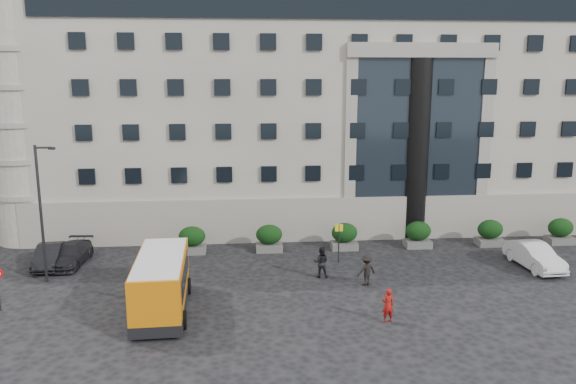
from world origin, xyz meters
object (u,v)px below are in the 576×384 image
hedge_f (560,231)px  minibus (161,281)px  hedge_d (418,234)px  bus_stop_sign (339,236)px  parked_car_b (50,256)px  pedestrian_c (366,270)px  pedestrian_a (388,305)px  street_lamp (42,209)px  parked_car_d (106,216)px  parked_car_c (71,254)px  white_taxi (534,256)px  hedge_b (269,238)px  hedge_c (344,236)px  pedestrian_b (321,262)px  red_truck (102,200)px  hedge_a (192,240)px  hedge_e (490,233)px

hedge_f → minibus: 28.43m
hedge_d → bus_stop_sign: bus_stop_sign is taller
parked_car_b → pedestrian_c: bearing=-20.2°
pedestrian_a → bus_stop_sign: bearing=-94.5°
street_lamp → parked_car_d: size_ratio=1.66×
street_lamp → parked_car_c: (0.44, 3.08, -3.71)m
white_taxi → pedestrian_c: bearing=-173.6°
hedge_b → hedge_c: 5.20m
parked_car_d → pedestrian_b: size_ratio=2.58×
hedge_d → parked_car_c: bearing=-175.7°
red_truck → parked_car_c: red_truck is taller
street_lamp → pedestrian_b: (15.94, -0.58, -3.43)m
pedestrian_c → hedge_c: bearing=-112.0°
red_truck → street_lamp: bearing=-89.6°
hedge_a → pedestrian_b: 9.64m
parked_car_c → hedge_b: bearing=11.0°
hedge_d → red_truck: 25.81m
pedestrian_b → minibus: bearing=36.9°
bus_stop_sign → parked_car_d: 20.24m
hedge_f → pedestrian_b: (-18.00, -5.38, 0.01)m
bus_stop_sign → red_truck: (-17.68, 12.80, -0.10)m
bus_stop_sign → white_taxi: 12.19m
pedestrian_b → pedestrian_c: pedestrian_b is taller
hedge_a → minibus: bearing=-94.5°
hedge_b → hedge_f: size_ratio=1.00×
street_lamp → white_taxi: size_ratio=1.69×
hedge_e → parked_car_c: 28.35m
parked_car_c → pedestrian_b: 15.93m
hedge_a → pedestrian_b: (8.00, -5.38, 0.01)m
hedge_a → hedge_f: same height
parked_car_b → parked_car_c: size_ratio=0.92×
hedge_a → parked_car_b: bearing=-167.1°
red_truck → white_taxi: size_ratio=1.26×
parked_car_b → pedestrian_b: bearing=-17.3°
hedge_d → white_taxi: (5.88, -4.84, -0.15)m
hedge_d → hedge_a: bearing=180.0°
hedge_e → pedestrian_c: (-10.41, -6.89, -0.03)m
hedge_a → hedge_e: bearing=0.0°
hedge_e → parked_car_d: (-28.30, 8.13, -0.26)m
pedestrian_a → pedestrian_c: bearing=-100.5°
hedge_e → parked_car_b: bearing=-176.1°
street_lamp → parked_car_d: (0.44, 12.93, -3.70)m
parked_car_c → pedestrian_a: (17.83, -10.08, 0.19)m
hedge_c → hedge_e: 10.40m
hedge_b → parked_car_c: hedge_b is taller
hedge_f → pedestrian_b: bearing=-163.4°
hedge_c → hedge_f: (15.60, 0.00, 0.00)m
hedge_c → bus_stop_sign: bearing=-107.8°
hedge_b → pedestrian_a: (5.13, -11.80, -0.08)m
hedge_f → parked_car_d: (-33.50, 8.13, -0.26)m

